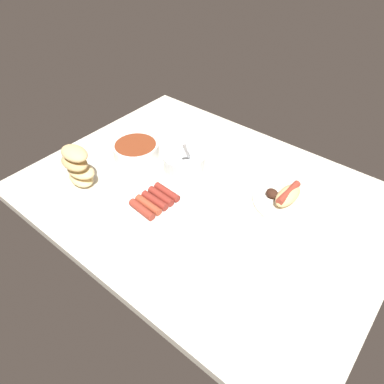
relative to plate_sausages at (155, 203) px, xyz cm
name	(u,v)px	position (x,y,z in cm)	size (l,w,h in cm)	color
ground_plane	(205,196)	(8.87, 15.15, -2.75)	(120.00, 90.00, 3.00)	silver
plate_sausages	(155,203)	(0.00, 0.00, 0.00)	(20.92, 20.92, 3.52)	white
bread_stack	(78,166)	(-28.05, -7.82, 5.95)	(12.97, 9.16, 14.40)	#E5C689
plate_hotdog_assembled	(286,198)	(32.23, 28.40, 0.59)	(22.07, 22.07, 5.61)	white
bowl_coleslaw	(184,161)	(-5.71, 21.32, 2.11)	(15.40, 15.40, 16.05)	silver
bowl_chili	(136,149)	(-24.90, 15.69, 1.57)	(17.40, 17.40, 5.15)	white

